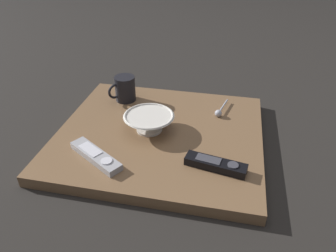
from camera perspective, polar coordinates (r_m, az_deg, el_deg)
The scene contains 7 objects.
ground_plane at distance 1.07m, azimuth -1.45°, elevation -2.51°, with size 6.00×6.00×0.00m, color black.
table at distance 1.06m, azimuth -1.46°, elevation -1.71°, with size 0.66×0.59×0.04m.
cereal_bowl at distance 1.04m, azimuth -3.45°, elevation 0.70°, with size 0.17×0.17×0.06m.
coffee_mug at distance 1.22m, azimuth -7.70°, elevation 6.58°, with size 0.09×0.10×0.09m.
teaspoon at distance 1.14m, azimuth 9.10°, elevation 2.51°, with size 0.04×0.12×0.02m.
tv_remote_near at distance 0.91m, azimuth 8.47°, elevation -6.76°, with size 0.18×0.07×0.03m.
tv_remote_far at distance 0.95m, azimuth -12.72°, elevation -5.17°, with size 0.19×0.14×0.02m.
Camera 1 is at (0.21, -0.84, 0.63)m, focal length 34.33 mm.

